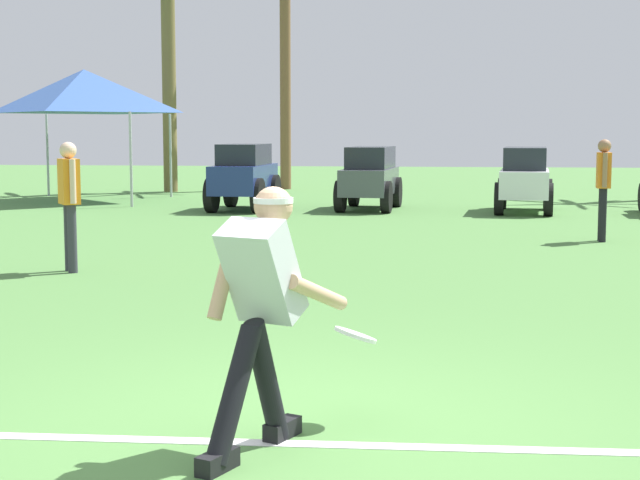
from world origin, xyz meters
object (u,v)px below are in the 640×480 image
object	(u,v)px
teammate_midfield	(69,194)
event_tent	(84,91)
frisbee_in_flight	(355,335)
palm_tree_far_left	(169,66)
palm_tree_left_of_centre	(285,50)
teammate_near_sideline	(603,180)
parked_car_slot_a	(244,175)
parked_car_slot_c	(525,177)
frisbee_thrower	(261,303)
parked_car_slot_b	(370,176)

from	to	relation	value
teammate_midfield	event_tent	size ratio (longest dim) A/B	0.46
frisbee_in_flight	teammate_midfield	world-z (taller)	teammate_midfield
palm_tree_far_left	palm_tree_left_of_centre	xyz separation A→B (m)	(2.94, 1.55, 0.53)
teammate_near_sideline	palm_tree_far_left	distance (m)	14.93
frisbee_in_flight	parked_car_slot_a	bearing A→B (deg)	103.68
teammate_near_sideline	parked_car_slot_c	size ratio (longest dim) A/B	0.63
frisbee_thrower	teammate_near_sideline	distance (m)	10.85
teammate_near_sideline	parked_car_slot_c	world-z (taller)	teammate_near_sideline
palm_tree_far_left	teammate_midfield	bearing A→B (deg)	-79.02
teammate_midfield	palm_tree_left_of_centre	xyz separation A→B (m)	(0.02, 16.61, 3.01)
frisbee_in_flight	event_tent	size ratio (longest dim) A/B	0.10
parked_car_slot_c	parked_car_slot_b	bearing A→B (deg)	174.48
teammate_near_sideline	palm_tree_far_left	xyz separation A→B (m)	(-9.81, 10.98, 2.48)
frisbee_thrower	parked_car_slot_a	distance (m)	15.81
teammate_midfield	parked_car_slot_b	size ratio (longest dim) A/B	0.63
parked_car_slot_a	frisbee_thrower	bearing A→B (deg)	-78.41
palm_tree_left_of_centre	event_tent	xyz separation A→B (m)	(-4.01, -5.20, -1.35)
frisbee_in_flight	parked_car_slot_a	xyz separation A→B (m)	(-3.63, 14.92, 0.23)
frisbee_thrower	palm_tree_far_left	world-z (taller)	palm_tree_far_left
frisbee_in_flight	parked_car_slot_c	size ratio (longest dim) A/B	0.14
teammate_near_sideline	parked_car_slot_a	world-z (taller)	teammate_near_sideline
frisbee_thrower	frisbee_in_flight	xyz separation A→B (m)	(0.45, 0.57, -0.28)
frisbee_thrower	teammate_midfield	distance (m)	7.11
parked_car_slot_c	event_tent	xyz separation A→B (m)	(-10.16, 2.02, 1.89)
palm_tree_left_of_centre	teammate_near_sideline	bearing A→B (deg)	-61.28
teammate_near_sideline	palm_tree_left_of_centre	distance (m)	14.60
palm_tree_far_left	palm_tree_left_of_centre	bearing A→B (deg)	27.72
teammate_near_sideline	event_tent	bearing A→B (deg)	146.00
teammate_midfield	event_tent	xyz separation A→B (m)	(-3.99, 11.41, 1.67)
frisbee_thrower	teammate_midfield	size ratio (longest dim) A/B	0.90
palm_tree_left_of_centre	parked_car_slot_b	bearing A→B (deg)	-67.11
teammate_midfield	parked_car_slot_b	bearing A→B (deg)	73.17
frisbee_in_flight	parked_car_slot_b	xyz separation A→B (m)	(-0.97, 15.34, 0.21)
parked_car_slot_b	parked_car_slot_c	distance (m)	3.25
parked_car_slot_c	palm_tree_far_left	distance (m)	11.05
palm_tree_far_left	event_tent	distance (m)	3.89
teammate_near_sideline	frisbee_thrower	bearing A→B (deg)	-108.46
teammate_midfield	parked_car_slot_b	distance (m)	10.14
teammate_midfield	event_tent	world-z (taller)	event_tent
parked_car_slot_b	palm_tree_far_left	xyz separation A→B (m)	(-5.86, 5.36, 2.70)
parked_car_slot_c	event_tent	distance (m)	10.53
parked_car_slot_c	event_tent	size ratio (longest dim) A/B	0.73
teammate_near_sideline	parked_car_slot_b	bearing A→B (deg)	125.07
parked_car_slot_b	teammate_midfield	bearing A→B (deg)	-106.83
parked_car_slot_a	parked_car_slot_b	distance (m)	2.69
teammate_near_sideline	parked_car_slot_b	world-z (taller)	teammate_near_sideline
frisbee_in_flight	event_tent	bearing A→B (deg)	114.84
teammate_near_sideline	frisbee_in_flight	bearing A→B (deg)	-107.04
frisbee_in_flight	event_tent	world-z (taller)	event_tent
teammate_midfield	frisbee_in_flight	bearing A→B (deg)	-55.30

